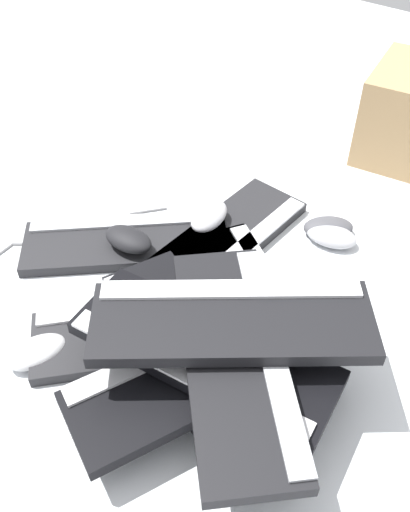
{
  "coord_description": "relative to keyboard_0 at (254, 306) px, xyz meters",
  "views": [
    {
      "loc": [
        0.5,
        -0.65,
        0.86
      ],
      "look_at": [
        0.05,
        -0.01,
        0.09
      ],
      "focal_mm": 40.0,
      "sensor_mm": 36.0,
      "label": 1
    }
  ],
  "objects": [
    {
      "name": "mouse_3",
      "position": [
        0.03,
        0.26,
        0.01
      ],
      "size": [
        0.12,
        0.09,
        0.04
      ],
      "primitive_type": "ellipsoid",
      "rotation": [
        0.0,
        0.0,
        0.21
      ],
      "color": "#B7B7BC",
      "rests_on": "ground"
    },
    {
      "name": "keyboard_2",
      "position": [
        -0.32,
        -0.0,
        0.0
      ],
      "size": [
        0.43,
        0.4,
        0.03
      ],
      "color": "#232326",
      "rests_on": "ground"
    },
    {
      "name": "keyboard_6",
      "position": [
        0.02,
        -0.2,
        0.09
      ],
      "size": [
        0.45,
        0.19,
        0.03
      ],
      "color": "black",
      "rests_on": "keyboard_5"
    },
    {
      "name": "keyboard_0",
      "position": [
        0.0,
        0.0,
        0.0
      ],
      "size": [
        0.45,
        0.37,
        0.03
      ],
      "color": "black",
      "rests_on": "ground"
    },
    {
      "name": "mouse_1",
      "position": [
        0.02,
        0.28,
        0.01
      ],
      "size": [
        0.13,
        0.12,
        0.04
      ],
      "primitive_type": "ellipsoid",
      "rotation": [
        0.0,
        0.0,
        0.67
      ],
      "color": "#4C4C51",
      "rests_on": "ground"
    },
    {
      "name": "ground_plane",
      "position": [
        -0.16,
        0.01,
        -0.01
      ],
      "size": [
        3.2,
        3.2,
        0.0
      ],
      "primitive_type": "plane",
      "color": "silver"
    },
    {
      "name": "keyboard_1",
      "position": [
        -0.15,
        0.11,
        0.0
      ],
      "size": [
        0.19,
        0.45,
        0.03
      ],
      "color": "#232326",
      "rests_on": "ground"
    },
    {
      "name": "keyboard_7",
      "position": [
        0.08,
        -0.19,
        0.12
      ],
      "size": [
        0.41,
        0.43,
        0.03
      ],
      "color": "black",
      "rests_on": "keyboard_6"
    },
    {
      "name": "mouse_5",
      "position": [
        -0.26,
        -0.32,
        0.01
      ],
      "size": [
        0.11,
        0.13,
        0.04
      ],
      "primitive_type": "ellipsoid",
      "rotation": [
        0.0,
        0.0,
        1.15
      ],
      "color": "silver",
      "rests_on": "ground"
    },
    {
      "name": "keyboard_3",
      "position": [
        -0.12,
        -0.16,
        0.0
      ],
      "size": [
        0.42,
        0.42,
        0.03
      ],
      "color": "#232326",
      "rests_on": "ground"
    },
    {
      "name": "mouse_2",
      "position": [
        -0.2,
        0.14,
        0.04
      ],
      "size": [
        0.08,
        0.12,
        0.04
      ],
      "primitive_type": "ellipsoid",
      "rotation": [
        0.0,
        0.0,
        1.66
      ],
      "color": "#B7B7BC",
      "rests_on": "keyboard_1"
    },
    {
      "name": "keyboard_8",
      "position": [
        0.05,
        -0.16,
        0.15
      ],
      "size": [
        0.44,
        0.38,
        0.03
      ],
      "color": "black",
      "rests_on": "keyboard_7"
    },
    {
      "name": "cardboard_box",
      "position": [
        0.02,
        0.69,
        0.1
      ],
      "size": [
        0.23,
        0.27,
        0.23
      ],
      "primitive_type": "cube",
      "rotation": [
        0.0,
        0.0,
        1.69
      ],
      "color": "tan",
      "rests_on": "ground"
    },
    {
      "name": "mouse_6",
      "position": [
        -0.3,
        -0.02,
        0.04
      ],
      "size": [
        0.11,
        0.07,
        0.04
      ],
      "primitive_type": "ellipsoid",
      "rotation": [
        0.0,
        0.0,
        0.05
      ],
      "color": "black",
      "rests_on": "keyboard_2"
    },
    {
      "name": "keyboard_5",
      "position": [
        0.03,
        -0.22,
        0.06
      ],
      "size": [
        0.32,
        0.46,
        0.03
      ],
      "color": "black",
      "rests_on": "keyboard_4"
    },
    {
      "name": "keyboard_4",
      "position": [
        -0.03,
        -0.17,
        0.03
      ],
      "size": [
        0.46,
        0.32,
        0.03
      ],
      "color": "black",
      "rests_on": "keyboard_3"
    },
    {
      "name": "mouse_0",
      "position": [
        0.09,
        -0.23,
        0.01
      ],
      "size": [
        0.11,
        0.13,
        0.04
      ],
      "primitive_type": "ellipsoid",
      "rotation": [
        0.0,
        0.0,
        4.19
      ],
      "color": "black",
      "rests_on": "ground"
    },
    {
      "name": "mouse_4",
      "position": [
        -0.05,
        -0.0,
        0.04
      ],
      "size": [
        0.11,
        0.13,
        0.04
      ],
      "primitive_type": "ellipsoid",
      "rotation": [
        0.0,
        0.0,
        5.23
      ],
      "color": "#B7B7BC",
      "rests_on": "keyboard_0"
    },
    {
      "name": "mouse_7",
      "position": [
        -0.04,
        -0.02,
        0.04
      ],
      "size": [
        0.11,
        0.07,
        0.04
      ],
      "primitive_type": "ellipsoid",
      "rotation": [
        0.0,
        0.0,
        3.18
      ],
      "color": "black",
      "rests_on": "keyboard_0"
    },
    {
      "name": "cable_0",
      "position": [
        -0.51,
        -0.18,
        -0.01
      ],
      "size": [
        0.43,
        0.55,
        0.01
      ],
      "color": "#59595B",
      "rests_on": "ground"
    }
  ]
}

